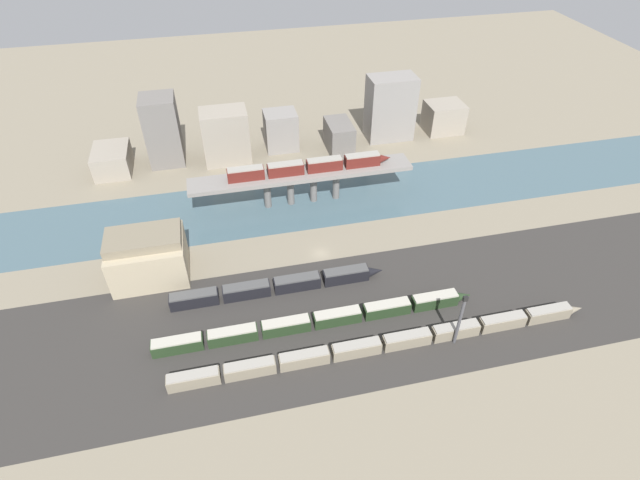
# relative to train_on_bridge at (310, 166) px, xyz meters

# --- Properties ---
(ground_plane) EXTENTS (400.00, 400.00, 0.00)m
(ground_plane) POSITION_rel_train_on_bridge_xyz_m (-2.52, -25.45, -12.52)
(ground_plane) COLOR gray
(railbed_yard) EXTENTS (280.00, 42.00, 0.01)m
(railbed_yard) POSITION_rel_train_on_bridge_xyz_m (-2.52, -49.45, -12.52)
(railbed_yard) COLOR #33302D
(railbed_yard) RESTS_ON ground
(river_water) EXTENTS (320.00, 28.72, 0.01)m
(river_water) POSITION_rel_train_on_bridge_xyz_m (-2.52, 0.00, -12.52)
(river_water) COLOR #47606B
(river_water) RESTS_ON ground
(bridge) EXTENTS (67.62, 8.56, 10.69)m
(bridge) POSITION_rel_train_on_bridge_xyz_m (-2.52, 0.00, -3.47)
(bridge) COLOR gray
(bridge) RESTS_ON ground
(train_on_bridge) EXTENTS (49.94, 3.19, 3.75)m
(train_on_bridge) POSITION_rel_train_on_bridge_xyz_m (0.00, 0.00, 0.00)
(train_on_bridge) COLOR #5B1E19
(train_on_bridge) RESTS_ON bridge
(train_yard_near) EXTENTS (97.09, 2.63, 3.47)m
(train_yard_near) POSITION_rel_train_on_bridge_xyz_m (4.78, -60.28, -10.81)
(train_yard_near) COLOR gray
(train_yard_near) RESTS_ON ground
(train_yard_mid) EXTENTS (76.37, 2.98, 3.43)m
(train_yard_mid) POSITION_rel_train_on_bridge_xyz_m (-8.77, -50.32, -10.84)
(train_yard_mid) COLOR #23381E
(train_yard_mid) RESTS_ON ground
(train_yard_far) EXTENTS (54.08, 3.17, 3.67)m
(train_yard_far) POSITION_rel_train_on_bridge_xyz_m (-16.07, -37.04, -10.73)
(train_yard_far) COLOR black
(train_yard_far) RESTS_ON ground
(warehouse_building) EXTENTS (18.80, 14.85, 13.35)m
(warehouse_building) POSITION_rel_train_on_bridge_xyz_m (-47.17, -23.75, -6.17)
(warehouse_building) COLOR tan
(warehouse_building) RESTS_ON ground
(signal_tower) EXTENTS (1.00, 0.72, 14.76)m
(signal_tower) POSITION_rel_train_on_bridge_xyz_m (20.26, -62.04, -4.96)
(signal_tower) COLOR #4C4C51
(signal_tower) RESTS_ON ground
(city_block_far_left) EXTENTS (11.65, 15.48, 8.07)m
(city_block_far_left) POSITION_rel_train_on_bridge_xyz_m (-61.35, 32.44, -8.49)
(city_block_far_left) COLOR gray
(city_block_far_left) RESTS_ON ground
(city_block_left) EXTENTS (11.31, 12.01, 23.46)m
(city_block_left) POSITION_rel_train_on_bridge_xyz_m (-43.40, 34.92, -0.79)
(city_block_left) COLOR slate
(city_block_left) RESTS_ON ground
(city_block_center) EXTENTS (15.58, 11.06, 18.37)m
(city_block_center) POSITION_rel_train_on_bridge_xyz_m (-22.87, 31.10, -3.33)
(city_block_center) COLOR gray
(city_block_center) RESTS_ON ground
(city_block_right) EXTENTS (11.42, 9.94, 13.69)m
(city_block_right) POSITION_rel_train_on_bridge_xyz_m (-3.17, 35.49, -5.67)
(city_block_right) COLOR gray
(city_block_right) RESTS_ON ground
(city_block_far_right) EXTENTS (8.49, 14.09, 10.58)m
(city_block_far_right) POSITION_rel_train_on_bridge_xyz_m (16.77, 29.22, -7.23)
(city_block_far_right) COLOR slate
(city_block_far_right) RESTS_ON ground
(city_block_tall) EXTENTS (16.88, 10.19, 23.30)m
(city_block_tall) POSITION_rel_train_on_bridge_xyz_m (37.30, 34.72, -0.87)
(city_block_tall) COLOR gray
(city_block_tall) RESTS_ON ground
(city_block_low) EXTENTS (13.75, 11.21, 11.01)m
(city_block_low) POSITION_rel_train_on_bridge_xyz_m (59.35, 35.00, -7.02)
(city_block_low) COLOR gray
(city_block_low) RESTS_ON ground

